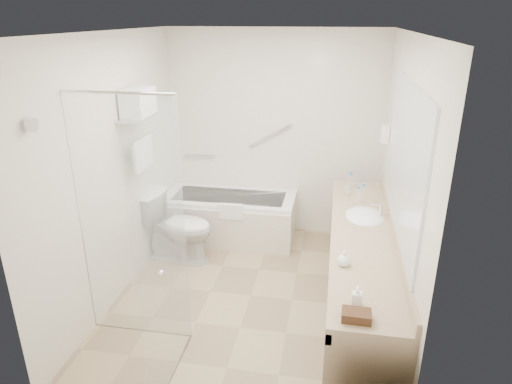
% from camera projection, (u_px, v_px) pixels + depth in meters
% --- Properties ---
extents(floor, '(3.20, 3.20, 0.00)m').
position_uv_depth(floor, '(251.00, 295.00, 4.57)').
color(floor, tan).
rests_on(floor, ground).
extents(ceiling, '(2.60, 3.20, 0.10)m').
position_uv_depth(ceiling, '(249.00, 32.00, 3.66)').
color(ceiling, white).
rests_on(ceiling, wall_back).
extents(wall_back, '(2.60, 0.10, 2.50)m').
position_uv_depth(wall_back, '(275.00, 135.00, 5.58)').
color(wall_back, beige).
rests_on(wall_back, ground).
extents(wall_front, '(2.60, 0.10, 2.50)m').
position_uv_depth(wall_front, '(199.00, 269.00, 2.65)').
color(wall_front, beige).
rests_on(wall_front, ground).
extents(wall_left, '(0.10, 3.20, 2.50)m').
position_uv_depth(wall_left, '(116.00, 170.00, 4.33)').
color(wall_left, beige).
rests_on(wall_left, ground).
extents(wall_right, '(0.10, 3.20, 2.50)m').
position_uv_depth(wall_right, '(399.00, 187.00, 3.90)').
color(wall_right, beige).
rests_on(wall_right, ground).
extents(bathtub, '(1.60, 0.73, 0.59)m').
position_uv_depth(bathtub, '(230.00, 217.00, 5.69)').
color(bathtub, white).
rests_on(bathtub, floor).
extents(grab_bar_short, '(0.40, 0.03, 0.03)m').
position_uv_depth(grab_bar_short, '(200.00, 156.00, 5.81)').
color(grab_bar_short, silver).
rests_on(grab_bar_short, wall_back).
extents(grab_bar_long, '(0.53, 0.03, 0.33)m').
position_uv_depth(grab_bar_long, '(270.00, 136.00, 5.55)').
color(grab_bar_long, silver).
rests_on(grab_bar_long, wall_back).
extents(shower_enclosure, '(0.96, 0.91, 2.11)m').
position_uv_depth(shower_enclosure, '(145.00, 237.00, 3.44)').
color(shower_enclosure, silver).
rests_on(shower_enclosure, floor).
extents(towel_shelf, '(0.24, 0.55, 0.81)m').
position_uv_depth(towel_shelf, '(139.00, 111.00, 4.44)').
color(towel_shelf, silver).
rests_on(towel_shelf, wall_left).
extents(vanity_counter, '(0.55, 2.70, 0.95)m').
position_uv_depth(vanity_counter, '(361.00, 255.00, 4.03)').
color(vanity_counter, tan).
rests_on(vanity_counter, floor).
extents(sink, '(0.40, 0.52, 0.14)m').
position_uv_depth(sink, '(364.00, 219.00, 4.33)').
color(sink, white).
rests_on(sink, vanity_counter).
extents(faucet, '(0.03, 0.03, 0.14)m').
position_uv_depth(faucet, '(381.00, 209.00, 4.27)').
color(faucet, silver).
rests_on(faucet, vanity_counter).
extents(mirror, '(0.02, 2.00, 1.20)m').
position_uv_depth(mirror, '(404.00, 159.00, 3.66)').
color(mirror, silver).
rests_on(mirror, wall_right).
extents(hairdryer_unit, '(0.08, 0.10, 0.18)m').
position_uv_depth(hairdryer_unit, '(385.00, 134.00, 4.80)').
color(hairdryer_unit, white).
rests_on(hairdryer_unit, wall_right).
extents(toilet, '(0.85, 0.54, 0.79)m').
position_uv_depth(toilet, '(178.00, 227.00, 5.14)').
color(toilet, white).
rests_on(toilet, floor).
extents(amenity_basket, '(0.19, 0.13, 0.06)m').
position_uv_depth(amenity_basket, '(356.00, 316.00, 2.84)').
color(amenity_basket, '#432818').
rests_on(amenity_basket, vanity_counter).
extents(soap_bottle_a, '(0.07, 0.14, 0.07)m').
position_uv_depth(soap_bottle_a, '(356.00, 301.00, 2.98)').
color(soap_bottle_a, white).
rests_on(soap_bottle_a, vanity_counter).
extents(soap_bottle_b, '(0.13, 0.15, 0.10)m').
position_uv_depth(soap_bottle_b, '(344.00, 260.00, 3.44)').
color(soap_bottle_b, white).
rests_on(soap_bottle_b, vanity_counter).
extents(water_bottle_left, '(0.06, 0.06, 0.20)m').
position_uv_depth(water_bottle_left, '(363.00, 194.00, 4.60)').
color(water_bottle_left, silver).
rests_on(water_bottle_left, vanity_counter).
extents(water_bottle_mid, '(0.06, 0.06, 0.19)m').
position_uv_depth(water_bottle_mid, '(358.00, 196.00, 4.54)').
color(water_bottle_mid, silver).
rests_on(water_bottle_mid, vanity_counter).
extents(water_bottle_right, '(0.06, 0.06, 0.20)m').
position_uv_depth(water_bottle_right, '(350.00, 182.00, 4.93)').
color(water_bottle_right, silver).
rests_on(water_bottle_right, vanity_counter).
extents(drinking_glass_near, '(0.09, 0.09, 0.09)m').
position_uv_depth(drinking_glass_near, '(348.00, 191.00, 4.79)').
color(drinking_glass_near, silver).
rests_on(drinking_glass_near, vanity_counter).
extents(drinking_glass_far, '(0.09, 0.09, 0.10)m').
position_uv_depth(drinking_glass_far, '(354.00, 183.00, 5.01)').
color(drinking_glass_far, silver).
rests_on(drinking_glass_far, vanity_counter).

